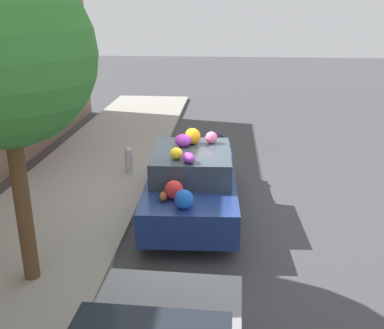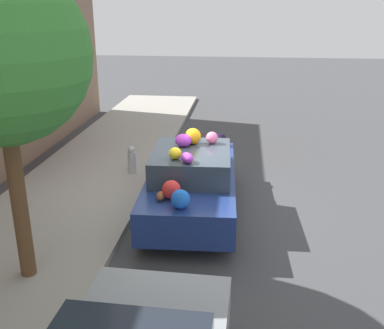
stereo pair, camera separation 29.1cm
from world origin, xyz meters
TOP-DOWN VIEW (x-y plane):
  - ground_plane at (0.00, 0.00)m, footprint 60.00×60.00m
  - sidewalk_curb at (0.00, 2.70)m, footprint 24.00×3.20m
  - street_tree at (-2.78, 2.23)m, footprint 2.53×2.53m
  - fire_hydrant at (1.89, 1.69)m, footprint 0.20×0.20m
  - art_car at (-0.04, -0.08)m, footprint 4.25×1.93m

SIDE VIEW (x-z plane):
  - ground_plane at x=0.00m, z-range 0.00..0.00m
  - sidewalk_curb at x=0.00m, z-range 0.00..0.12m
  - fire_hydrant at x=1.89m, z-range 0.12..0.82m
  - art_car at x=-0.04m, z-range -0.13..1.64m
  - street_tree at x=-2.78m, z-range 1.19..5.89m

